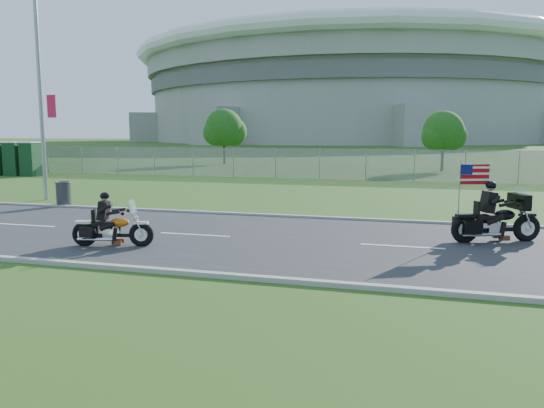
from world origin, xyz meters
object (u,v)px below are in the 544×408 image
(streetlight, at_px, (43,74))
(porta_toilet_a, at_px, (31,160))
(motorcycle_lead, at_px, (111,230))
(trash_can, at_px, (64,195))
(motorcycle_follow, at_px, (496,222))
(porta_toilet_b, at_px, (14,159))

(streetlight, distance_m, porta_toilet_a, 15.39)
(motorcycle_lead, height_order, trash_can, motorcycle_lead)
(motorcycle_lead, bearing_deg, trash_can, 121.17)
(motorcycle_lead, relative_size, motorcycle_follow, 0.88)
(porta_toilet_b, distance_m, motorcycle_follow, 33.71)
(porta_toilet_b, relative_size, trash_can, 2.26)
(porta_toilet_b, height_order, trash_can, porta_toilet_b)
(streetlight, xyz_separation_m, trash_can, (2.21, -1.92, -5.13))
(porta_toilet_b, xyz_separation_m, motorcycle_lead, (19.88, -19.00, -0.67))
(streetlight, bearing_deg, motorcycle_follow, -14.74)
(porta_toilet_a, distance_m, motorcycle_lead, 26.51)
(motorcycle_follow, bearing_deg, porta_toilet_b, 130.42)
(motorcycle_follow, bearing_deg, motorcycle_lead, 176.70)
(porta_toilet_b, height_order, motorcycle_follow, porta_toilet_b)
(streetlight, distance_m, porta_toilet_b, 16.33)
(motorcycle_lead, bearing_deg, porta_toilet_b, 122.70)
(motorcycle_follow, distance_m, trash_can, 16.49)
(streetlight, bearing_deg, trash_can, -40.97)
(porta_toilet_a, xyz_separation_m, trash_can, (12.23, -12.70, -0.64))
(streetlight, distance_m, motorcycle_lead, 12.87)
(porta_toilet_b, bearing_deg, motorcycle_follow, -27.63)
(motorcycle_lead, bearing_deg, motorcycle_follow, 5.06)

